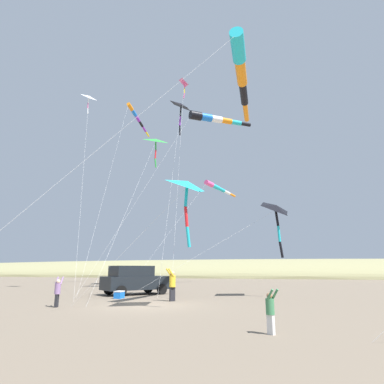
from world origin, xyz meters
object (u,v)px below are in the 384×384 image
kite_delta_purple_drifting (181,106)px  kite_windsock_blue_topmost (241,70)px  cooler_box (119,295)px  kite_windsock_long_streamer_right (213,119)px  kite_delta_red_high_left (156,141)px  parked_car (135,280)px  person_child_green_jacket (270,309)px  kite_delta_small_distant (184,83)px  person_bystander_far (58,290)px  person_adult_flyer (172,283)px  kite_delta_magenta_far_left (89,98)px  kite_delta_white_trailing (277,209)px  kite_windsock_yellow_midlevel (217,188)px  kite_windsock_rainbow_low_near (136,117)px  kite_delta_green_low_center (188,186)px

kite_delta_purple_drifting → kite_windsock_blue_topmost: kite_delta_purple_drifting is taller
cooler_box → kite_windsock_long_streamer_right: (-6.29, 4.44, 13.33)m
kite_windsock_long_streamer_right → kite_delta_red_high_left: bearing=-106.0°
parked_car → kite_windsock_blue_topmost: size_ratio=0.35×
person_child_green_jacket → kite_delta_small_distant: 28.97m
person_child_green_jacket → person_bystander_far: size_ratio=0.88×
person_adult_flyer → kite_delta_magenta_far_left: size_ratio=0.10×
kite_delta_white_trailing → kite_windsock_yellow_midlevel: bearing=-157.2°
parked_car → kite_delta_purple_drifting: size_ratio=0.25×
kite_windsock_rainbow_low_near → kite_delta_green_low_center: 26.08m
person_bystander_far → kite_delta_small_distant: size_ratio=0.06×
kite_delta_magenta_far_left → kite_delta_green_low_center: bearing=52.0°
kite_windsock_long_streamer_right → kite_windsock_rainbow_low_near: bearing=-128.2°
kite_windsock_long_streamer_right → kite_windsock_blue_topmost: size_ratio=1.09×
kite_windsock_rainbow_low_near → cooler_box: bearing=23.2°
kite_windsock_long_streamer_right → parked_car: bearing=-53.3°
kite_delta_purple_drifting → kite_delta_magenta_far_left: bearing=-46.5°
parked_car → kite_windsock_long_streamer_right: bearing=126.7°
kite_windsock_long_streamer_right → kite_windsock_yellow_midlevel: size_ratio=0.73×
person_adult_flyer → parked_car: bearing=-133.4°
person_child_green_jacket → kite_windsock_yellow_midlevel: 29.51m
person_bystander_far → kite_delta_green_low_center: size_ratio=0.21×
kite_windsock_rainbow_low_near → kite_delta_small_distant: bearing=62.1°
kite_delta_white_trailing → parked_car: bearing=-89.8°
person_child_green_jacket → kite_delta_red_high_left: 22.76m
kite_delta_green_low_center → kite_delta_magenta_far_left: (-8.85, -11.31, 10.71)m
cooler_box → kite_windsock_blue_topmost: size_ratio=0.05×
parked_car → person_bystander_far: (7.48, -0.35, -0.24)m
cooler_box → person_adult_flyer: 3.63m
person_child_green_jacket → kite_windsock_long_streamer_right: 20.23m
kite_delta_green_low_center → kite_delta_small_distant: size_ratio=0.31×
parked_car → kite_delta_white_trailing: 10.30m
person_bystander_far → kite_windsock_long_streamer_right: (-11.02, 5.10, 12.82)m
parked_car → kite_delta_magenta_far_left: bearing=-108.4°
kite_windsock_rainbow_low_near → kite_delta_purple_drifting: bearing=59.4°
cooler_box → kite_windsock_long_streamer_right: kite_windsock_long_streamer_right is taller
person_child_green_jacket → kite_delta_magenta_far_left: kite_delta_magenta_far_left is taller
parked_car → kite_windsock_yellow_midlevel: bearing=169.8°
person_bystander_far → kite_delta_red_high_left: 17.44m
parked_car → kite_delta_magenta_far_left: size_ratio=0.27×
cooler_box → kite_delta_white_trailing: (-2.78, 9.04, 5.05)m
kite_windsock_blue_topmost → parked_car: bearing=-125.3°
person_adult_flyer → person_bystander_far: (3.91, -4.13, -0.20)m
parked_car → person_child_green_jacket: (11.42, 9.08, -0.32)m
cooler_box → kite_windsock_blue_topmost: bearing=69.2°
person_bystander_far → kite_windsock_blue_topmost: kite_windsock_blue_topmost is taller
kite_windsock_long_streamer_right → kite_delta_magenta_far_left: bearing=-81.3°
person_bystander_far → kite_delta_purple_drifting: 22.88m
parked_car → kite_delta_purple_drifting: 18.40m
kite_windsock_yellow_midlevel → kite_delta_small_distant: size_ratio=0.92×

